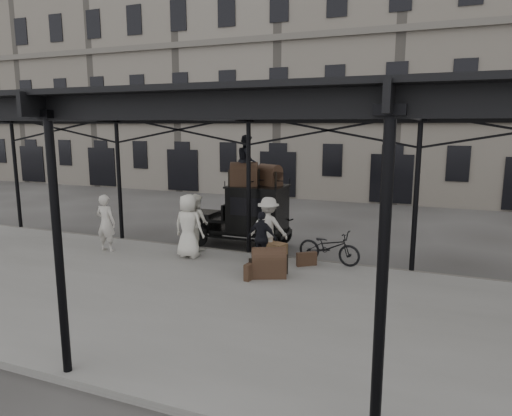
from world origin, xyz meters
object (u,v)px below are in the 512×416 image
at_px(bicycle, 329,247).
at_px(porter_left, 106,223).
at_px(porter_official, 262,238).
at_px(taxi, 249,213).
at_px(steamer_trunk_platform, 269,264).
at_px(steamer_trunk_roof_near, 244,176).

bearing_deg(bicycle, porter_left, 109.51).
xyz_separation_m(porter_official, bicycle, (1.81, 0.83, -0.29)).
xyz_separation_m(taxi, porter_official, (1.32, -2.19, -0.26)).
xyz_separation_m(taxi, steamer_trunk_platform, (1.90, -3.17, -0.72)).
relative_size(steamer_trunk_roof_near, steamer_trunk_platform, 0.99).
height_order(porter_official, steamer_trunk_roof_near, steamer_trunk_roof_near).
distance_m(porter_left, bicycle, 7.18).
bearing_deg(taxi, steamer_trunk_platform, -59.07).
height_order(taxi, bicycle, taxi).
relative_size(porter_left, porter_official, 1.18).
distance_m(porter_official, steamer_trunk_roof_near, 2.87).
bearing_deg(porter_official, bicycle, -148.62).
distance_m(porter_left, steamer_trunk_platform, 5.84).
xyz_separation_m(porter_left, steamer_trunk_roof_near, (3.81, 2.48, 1.43)).
height_order(bicycle, steamer_trunk_roof_near, steamer_trunk_roof_near).
xyz_separation_m(bicycle, steamer_trunk_platform, (-1.24, -1.80, -0.16)).
xyz_separation_m(bicycle, steamer_trunk_roof_near, (-3.22, 1.11, 1.86)).
bearing_deg(steamer_trunk_roof_near, bicycle, -37.90).
relative_size(taxi, steamer_trunk_platform, 3.97).
height_order(porter_official, steamer_trunk_platform, porter_official).
bearing_deg(porter_official, taxi, -52.03).
bearing_deg(porter_left, bicycle, -170.21).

